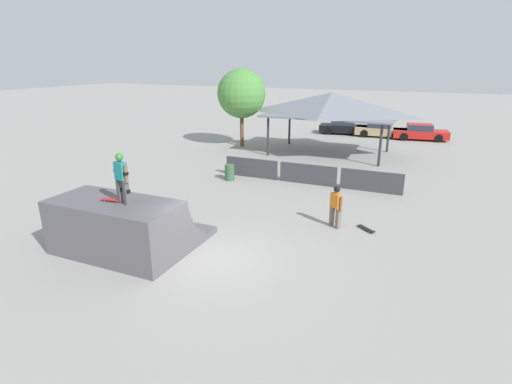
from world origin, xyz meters
TOP-DOWN VIEW (x-y plane):
  - ground_plane at (0.00, 0.00)m, footprint 160.00×160.00m
  - quarter_pipe_ramp at (-3.19, -0.58)m, footprint 4.38×3.88m
  - skater_on_deck at (-2.72, -0.91)m, footprint 0.71×0.33m
  - skateboard_on_deck at (-3.16, -0.91)m, footprint 0.82×0.30m
  - bystander_walking at (2.96, 4.25)m, footprint 0.59×0.47m
  - skateboard_on_ground at (4.17, 4.41)m, footprint 0.78×0.69m
  - barrier_fence at (0.33, 9.35)m, footprint 9.54×0.12m
  - pavilion_shelter at (-0.41, 16.85)m, footprint 8.64×5.18m
  - tree_beside_pavilion at (-7.02, 16.70)m, footprint 3.53×3.53m
  - trash_bin at (-3.76, 8.34)m, footprint 0.52×0.52m
  - parked_car_black at (-1.11, 25.12)m, footprint 4.36×2.19m
  - parked_car_tan at (2.03, 24.95)m, footprint 4.17×1.82m
  - parked_car_red at (5.18, 24.88)m, footprint 4.43×2.24m

SIDE VIEW (x-z plane):
  - ground_plane at x=0.00m, z-range 0.00..0.00m
  - skateboard_on_ground at x=4.17m, z-range 0.01..0.10m
  - trash_bin at x=-3.76m, z-range 0.00..0.85m
  - barrier_fence at x=0.33m, z-range 0.00..1.05m
  - parked_car_tan at x=2.03m, z-range -0.04..1.24m
  - parked_car_black at x=-1.11m, z-range -0.03..1.24m
  - parked_car_red at x=5.18m, z-range -0.03..1.24m
  - quarter_pipe_ramp at x=-3.19m, z-range -0.11..1.75m
  - bystander_walking at x=2.96m, z-range 0.15..1.81m
  - skateboard_on_deck at x=-3.16m, z-range 1.88..1.96m
  - skater_on_deck at x=-2.72m, z-range 1.98..3.63m
  - pavilion_shelter at x=-0.41m, z-range 1.30..5.46m
  - tree_beside_pavilion at x=-7.02m, z-range 1.05..6.71m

